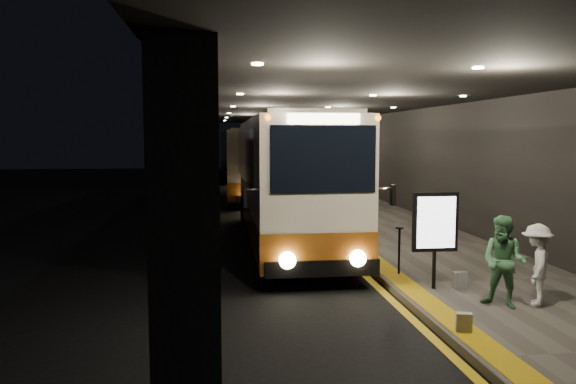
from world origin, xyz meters
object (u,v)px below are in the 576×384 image
passenger_waiting_green (504,262)px  bag_plain (464,322)px  coach_main (287,184)px  passenger_boarding (354,216)px  coach_third (243,156)px  info_sign (435,224)px  bag_polka (460,280)px  coach_second (254,166)px  passenger_waiting_white (537,264)px  stanchion_post (399,251)px

passenger_waiting_green → bag_plain: 1.88m
coach_main → passenger_boarding: coach_main is taller
coach_third → info_sign: coach_third is taller
coach_third → bag_polka: 32.90m
coach_second → info_sign: 19.57m
passenger_waiting_green → passenger_waiting_white: 0.71m
bag_plain → stanchion_post: 3.86m
coach_third → bag_plain: 35.32m
bag_plain → info_sign: size_ratio=0.16×
coach_second → info_sign: (2.43, -19.42, -0.21)m
stanchion_post → coach_main: bearing=110.9°
coach_main → bag_plain: bearing=-78.3°
bag_plain → info_sign: (0.52, 2.56, 1.20)m
passenger_waiting_white → passenger_boarding: bearing=-129.1°
bag_plain → stanchion_post: bearing=87.1°
coach_main → passenger_waiting_white: coach_main is taller
info_sign → bag_polka: bearing=-6.2°
bag_plain → passenger_waiting_white: bearing=32.3°
coach_second → info_sign: size_ratio=5.74×
info_sign → coach_main: bearing=110.4°
coach_second → bag_polka: 19.76m
info_sign → stanchion_post: (-0.33, 1.27, -0.82)m
passenger_waiting_green → stanchion_post: bearing=159.0°
bag_plain → info_sign: info_sign is taller
coach_main → bag_polka: (2.81, -6.43, -1.49)m
passenger_boarding → info_sign: bearing=-163.5°
coach_third → bag_plain: (1.89, -35.24, -1.48)m
coach_main → coach_third: coach_main is taller
passenger_waiting_green → bag_plain: (-1.29, -1.18, -0.69)m
coach_third → passenger_waiting_white: coach_third is taller
bag_plain → coach_main: bearing=101.1°
info_sign → coach_third: bearing=94.9°
passenger_waiting_green → coach_third: bearing=141.8°
passenger_waiting_white → bag_polka: 1.66m
passenger_boarding → info_sign: size_ratio=0.86×
coach_second → stanchion_post: (2.11, -18.15, -1.03)m
stanchion_post → passenger_boarding: bearing=93.2°
coach_third → passenger_waiting_white: 34.21m
bag_polka → bag_plain: bag_polka is taller
bag_polka → passenger_waiting_green: bearing=-79.9°
passenger_waiting_white → bag_plain: bearing=-25.1°
info_sign → stanchion_post: bearing=105.1°
coach_third → stanchion_post: bearing=-90.0°
passenger_boarding → bag_polka: 4.95m
passenger_boarding → passenger_waiting_green: bearing=-157.8°
coach_third → passenger_boarding: (1.89, -27.95, -0.77)m
passenger_waiting_white → stanchion_post: size_ratio=1.42×
coach_main → stanchion_post: (1.94, -5.09, -1.12)m
coach_main → passenger_waiting_green: coach_main is taller
coach_main → coach_third: 26.31m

